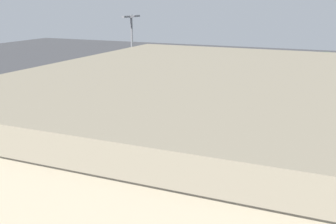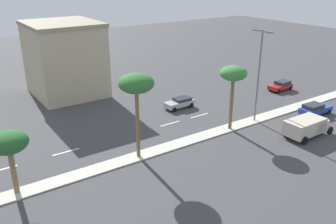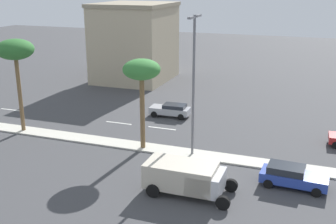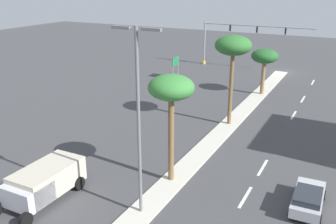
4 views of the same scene
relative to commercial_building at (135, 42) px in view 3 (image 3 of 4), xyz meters
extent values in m
plane|color=#424244|center=(23.13, 12.81, -5.32)|extent=(160.00, 160.00, 0.00)
cube|color=beige|center=(23.13, 23.79, -5.26)|extent=(1.80, 98.84, 0.12)
cube|color=silver|center=(18.08, -6.78, -5.31)|extent=(0.20, 2.80, 0.01)
cube|color=silver|center=(18.08, 6.21, -5.31)|extent=(0.20, 2.80, 0.01)
cube|color=silver|center=(18.08, 10.78, -5.31)|extent=(0.20, 2.80, 0.01)
cube|color=tan|center=(0.00, 0.00, -0.26)|extent=(10.66, 9.35, 10.10)
cube|color=gray|center=(0.00, 0.00, 5.04)|extent=(10.96, 9.65, 0.50)
cylinder|color=brown|center=(23.20, -1.14, -1.71)|extent=(0.36, 0.36, 6.97)
ellipsoid|color=#2D6B2D|center=(23.20, -1.14, 2.36)|extent=(3.35, 3.35, 1.84)
cylinder|color=brown|center=(23.33, 11.06, -2.14)|extent=(0.40, 0.40, 6.11)
ellipsoid|color=#387F38|center=(23.33, 11.06, 1.45)|extent=(3.03, 3.03, 1.66)
cylinder|color=slate|center=(23.21, 15.32, 0.29)|extent=(0.20, 0.20, 10.98)
cube|color=slate|center=(22.31, 15.32, 5.63)|extent=(1.10, 0.24, 0.16)
cube|color=slate|center=(24.11, 15.32, 5.63)|extent=(1.10, 0.24, 0.16)
cube|color=#2D47AD|center=(26.12, 23.41, -4.66)|extent=(2.10, 4.54, 0.66)
cube|color=#262B33|center=(26.09, 22.85, -4.09)|extent=(1.80, 2.53, 0.49)
cylinder|color=black|center=(25.33, 25.01, -5.00)|extent=(0.26, 0.65, 0.64)
cylinder|color=black|center=(27.08, 24.91, -5.00)|extent=(0.26, 0.65, 0.64)
cylinder|color=black|center=(25.15, 21.91, -5.00)|extent=(0.26, 0.65, 0.64)
cylinder|color=black|center=(26.91, 21.81, -5.00)|extent=(0.26, 0.65, 0.64)
cylinder|color=black|center=(17.88, 26.28, -5.00)|extent=(0.24, 0.65, 0.64)
cylinder|color=black|center=(16.16, 26.23, -5.00)|extent=(0.24, 0.65, 0.64)
cube|color=#B2B2B7|center=(14.36, 10.25, -4.67)|extent=(1.82, 4.14, 0.66)
cube|color=#262B33|center=(14.34, 10.76, -4.16)|extent=(1.60, 2.29, 0.36)
cylinder|color=black|center=(15.21, 8.84, -5.00)|extent=(0.24, 0.65, 0.64)
cylinder|color=black|center=(13.59, 8.80, -5.00)|extent=(0.24, 0.65, 0.64)
cylinder|color=black|center=(15.13, 11.71, -5.00)|extent=(0.24, 0.65, 0.64)
cylinder|color=black|center=(13.51, 11.66, -5.00)|extent=(0.24, 0.65, 0.64)
cube|color=silver|center=(29.48, 18.12, -4.21)|extent=(2.43, 2.19, 1.32)
cube|color=beige|center=(29.48, 16.41, -4.05)|extent=(2.43, 4.66, 1.63)
cylinder|color=black|center=(28.26, 19.53, -4.87)|extent=(0.28, 0.90, 0.90)
cylinder|color=black|center=(30.70, 19.53, -4.87)|extent=(0.28, 0.90, 0.90)
cylinder|color=black|center=(28.26, 14.91, -4.87)|extent=(0.28, 0.90, 0.90)
cylinder|color=black|center=(30.70, 14.91, -4.87)|extent=(0.28, 0.90, 0.90)
camera|label=1|loc=(-9.65, -2.81, 7.00)|focal=44.02mm
camera|label=2|loc=(50.97, -16.51, 12.07)|focal=38.39mm
camera|label=3|loc=(53.29, 24.09, 8.17)|focal=44.77mm
camera|label=4|loc=(12.84, 31.92, 8.00)|focal=40.41mm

